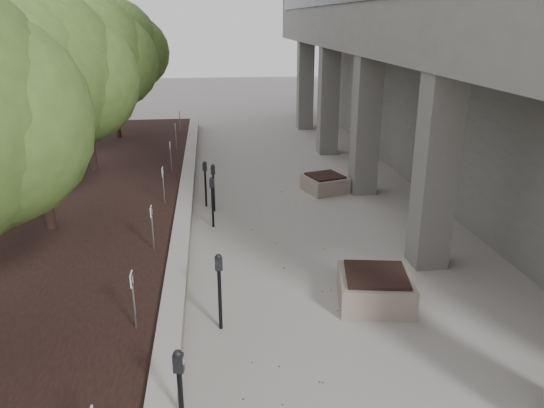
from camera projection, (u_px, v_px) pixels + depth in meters
retaining_wall at (185, 214)px, 13.51m from camera, size 0.39×26.00×0.50m
planting_bed at (35, 222)px, 13.13m from camera, size 7.00×26.00×0.40m
crabapple_tree_3 at (35, 110)px, 11.30m from camera, size 4.60×4.00×5.44m
crabapple_tree_4 at (85, 83)px, 15.99m from camera, size 4.60×4.00×5.44m
crabapple_tree_5 at (112, 69)px, 20.68m from camera, size 4.60×4.00×5.44m
parking_sign_3 at (134, 301)px, 8.09m from camera, size 0.04×0.22×0.96m
parking_sign_4 at (152, 228)px, 10.90m from camera, size 0.04×0.22×0.96m
parking_sign_5 at (163, 185)px, 13.72m from camera, size 0.04×0.22×0.96m
parking_sign_6 at (171, 157)px, 16.53m from camera, size 0.04×0.22×0.96m
parking_sign_7 at (176, 137)px, 19.34m from camera, size 0.04×0.22×0.96m
parking_sign_8 at (180, 122)px, 22.15m from camera, size 0.04×0.22×0.96m
parking_meter_1 at (181, 401)px, 6.24m from camera, size 0.15×0.12×1.40m
parking_meter_2 at (220, 292)px, 8.74m from camera, size 0.15×0.11×1.38m
parking_meter_3 at (212, 202)px, 13.13m from camera, size 0.14×0.10×1.31m
parking_meter_4 at (214, 188)px, 14.24m from camera, size 0.13×0.10×1.32m
parking_meter_5 at (205, 184)px, 14.59m from camera, size 0.14×0.11×1.30m
planter_front at (375, 288)px, 9.68m from camera, size 1.51×1.51×0.61m
planter_back at (325, 183)px, 16.01m from camera, size 1.41×1.41×0.52m
berry_scatter at (269, 295)px, 10.03m from camera, size 3.30×14.10×0.02m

